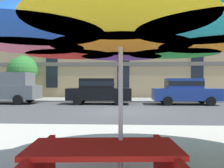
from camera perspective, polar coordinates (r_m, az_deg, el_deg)
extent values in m
plane|color=#424244|center=(12.09, 2.81, -6.79)|extent=(120.00, 120.00, 0.00)
cube|color=gray|center=(18.85, 2.86, -3.98)|extent=(56.00, 3.60, 0.12)
cube|color=tan|center=(27.75, 2.89, 13.98)|extent=(46.98, 12.00, 16.00)
cube|color=#6B6056|center=(21.02, 2.87, 5.05)|extent=(46.04, 0.08, 0.36)
cube|color=#6B6056|center=(21.51, 2.88, 13.58)|extent=(46.04, 0.08, 0.36)
cube|color=black|center=(23.06, -14.92, 17.81)|extent=(1.10, 0.06, 14.80)
cube|color=black|center=(22.06, 2.88, 18.64)|extent=(1.10, 0.06, 14.80)
cube|color=black|center=(23.05, 20.69, 17.81)|extent=(1.10, 0.06, 14.80)
cube|color=slate|center=(17.91, -25.81, -1.83)|extent=(5.10, 1.90, 0.96)
cube|color=slate|center=(17.40, -22.65, 1.18)|extent=(1.90, 1.75, 0.90)
cylinder|color=black|center=(16.38, -22.55, -3.72)|extent=(0.68, 0.22, 0.68)
cylinder|color=black|center=(18.11, -19.96, -3.31)|extent=(0.68, 0.22, 0.68)
cube|color=black|center=(15.80, -3.17, -2.52)|extent=(4.40, 1.76, 0.80)
cube|color=black|center=(15.80, -3.71, 0.16)|extent=(2.30, 1.55, 0.68)
cube|color=black|center=(15.80, -3.71, 0.16)|extent=(2.32, 1.57, 0.32)
cylinder|color=black|center=(16.62, 1.85, -3.75)|extent=(0.60, 0.22, 0.60)
cylinder|color=black|center=(14.87, 1.72, -4.26)|extent=(0.60, 0.22, 0.60)
cylinder|color=black|center=(16.89, -7.46, -3.69)|extent=(0.60, 0.22, 0.60)
cylinder|color=black|center=(15.17, -8.67, -4.17)|extent=(0.60, 0.22, 0.60)
cube|color=navy|center=(16.27, 18.00, -2.46)|extent=(4.40, 1.76, 0.80)
cube|color=navy|center=(16.21, 17.49, 0.15)|extent=(2.30, 1.55, 0.68)
cube|color=black|center=(16.21, 17.49, 0.15)|extent=(2.32, 1.57, 0.32)
cylinder|color=black|center=(17.53, 21.56, -3.57)|extent=(0.60, 0.22, 0.60)
cylinder|color=black|center=(15.88, 23.59, -4.00)|extent=(0.60, 0.22, 0.60)
cylinder|color=black|center=(16.86, 12.72, -3.70)|extent=(0.60, 0.22, 0.60)
cylinder|color=black|center=(15.14, 13.86, -4.19)|extent=(0.60, 0.22, 0.60)
cylinder|color=brown|center=(21.22, -21.73, -1.44)|extent=(0.27, 0.27, 1.65)
sphere|color=#2D702D|center=(21.43, -21.31, 3.55)|extent=(2.33, 2.33, 2.33)
sphere|color=#2D702D|center=(21.22, -21.63, 2.97)|extent=(2.53, 2.53, 2.53)
sphere|color=#2D702D|center=(21.45, -21.50, 3.07)|extent=(2.57, 2.57, 2.57)
sphere|color=#2D702D|center=(21.42, -21.76, 2.91)|extent=(1.84, 1.84, 1.84)
cylinder|color=silver|center=(3.01, 2.18, -6.32)|extent=(0.06, 0.06, 2.36)
cone|color=orange|center=(3.28, 24.72, 11.75)|extent=(1.47, 1.47, 0.36)
cone|color=green|center=(4.00, 15.11, 9.73)|extent=(1.47, 1.47, 0.36)
cone|color=#662D9E|center=(4.27, 2.41, 9.16)|extent=(1.47, 1.47, 0.36)
cone|color=red|center=(4.02, -10.34, 9.70)|extent=(1.47, 1.47, 0.36)
cone|color=#E5668C|center=(3.31, -20.12, 11.66)|extent=(1.47, 1.47, 0.36)
cone|color=blue|center=(2.40, -20.34, 16.04)|extent=(1.47, 1.47, 0.36)
cone|color=#199EB2|center=(2.37, 24.41, 16.22)|extent=(1.47, 1.47, 0.36)
cone|color=orange|center=(3.07, 2.19, 13.36)|extent=(1.84, 1.84, 0.44)
cube|color=red|center=(2.84, -2.14, -15.79)|extent=(1.85, 0.92, 0.06)
cube|color=red|center=(3.52, -1.90, -17.65)|extent=(1.81, 0.40, 0.05)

